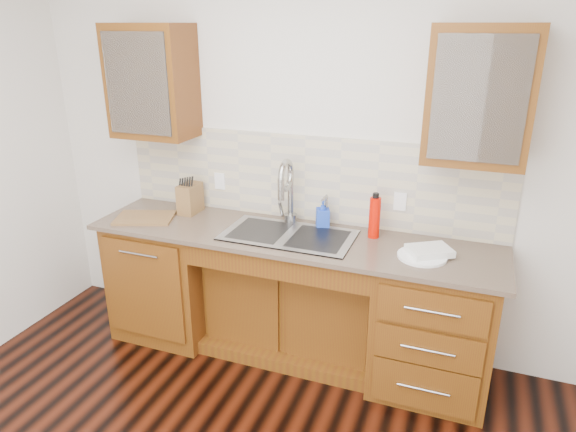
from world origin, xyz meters
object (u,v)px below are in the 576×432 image
(soap_bottle, at_px, (323,214))
(cutting_board, at_px, (145,218))
(knife_block, at_px, (190,198))
(water_bottle, at_px, (374,218))
(plate, at_px, (422,256))

(soap_bottle, distance_m, cutting_board, 1.25)
(knife_block, bearing_deg, water_bottle, 1.17)
(knife_block, height_order, cutting_board, knife_block)
(water_bottle, bearing_deg, soap_bottle, 171.64)
(water_bottle, xyz_separation_m, plate, (0.33, -0.21, -0.12))
(water_bottle, height_order, knife_block, water_bottle)
(water_bottle, xyz_separation_m, knife_block, (-1.33, -0.01, -0.03))
(soap_bottle, bearing_deg, water_bottle, -30.24)
(water_bottle, bearing_deg, knife_block, -179.78)
(soap_bottle, height_order, water_bottle, water_bottle)
(plate, distance_m, knife_block, 1.68)
(soap_bottle, xyz_separation_m, knife_block, (-0.98, -0.06, 0.01))
(plate, height_order, cutting_board, cutting_board)
(cutting_board, bearing_deg, plate, 0.92)
(knife_block, bearing_deg, soap_bottle, 4.31)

